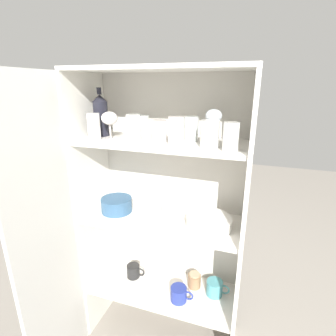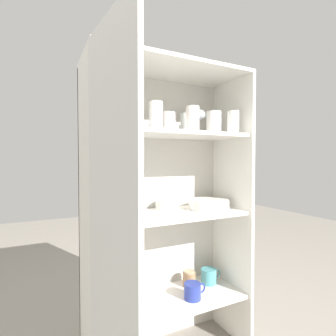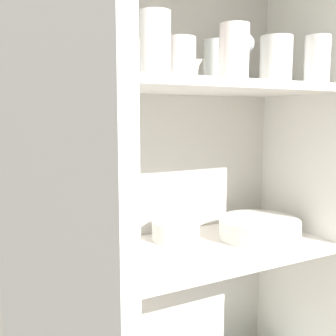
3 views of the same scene
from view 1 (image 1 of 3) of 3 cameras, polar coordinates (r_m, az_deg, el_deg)
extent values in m
cube|color=silver|center=(1.58, 0.95, -8.51)|extent=(0.86, 0.02, 1.52)
cube|color=white|center=(1.61, -15.52, -8.68)|extent=(0.02, 0.36, 1.52)
cube|color=white|center=(1.37, 16.01, -13.75)|extent=(0.02, 0.36, 1.52)
cube|color=white|center=(1.26, -1.44, 20.84)|extent=(0.86, 0.36, 0.02)
cube|color=silver|center=(1.71, -1.09, -24.83)|extent=(0.82, 0.33, 0.02)
cube|color=silver|center=(1.44, -1.20, -11.19)|extent=(0.82, 0.33, 0.02)
cube|color=silver|center=(1.28, -1.32, 5.51)|extent=(0.82, 0.33, 0.02)
cube|color=silver|center=(1.34, -24.60, -15.55)|extent=(0.06, 0.43, 1.52)
cylinder|color=silver|center=(1.26, -2.00, 8.09)|extent=(0.07, 0.07, 0.10)
cylinder|color=silver|center=(1.16, 1.74, 7.95)|extent=(0.07, 0.07, 0.13)
cylinder|color=white|center=(1.41, -5.80, 9.14)|extent=(0.08, 0.08, 0.11)
cylinder|color=white|center=(1.15, 9.04, 7.32)|extent=(0.08, 0.08, 0.12)
cylinder|color=white|center=(1.09, 13.51, 6.53)|extent=(0.06, 0.06, 0.12)
cylinder|color=white|center=(1.27, 5.04, 8.46)|extent=(0.07, 0.07, 0.12)
cylinder|color=white|center=(1.34, -15.84, 8.66)|extent=(0.06, 0.06, 0.13)
cylinder|color=white|center=(1.23, -7.54, 8.47)|extent=(0.07, 0.07, 0.13)
cylinder|color=white|center=(1.29, 9.65, 5.94)|extent=(0.06, 0.06, 0.01)
cylinder|color=white|center=(1.28, 9.75, 7.88)|extent=(0.01, 0.01, 0.08)
ellipsoid|color=white|center=(1.27, 9.93, 11.12)|extent=(0.08, 0.08, 0.06)
cylinder|color=silver|center=(1.34, -12.33, 6.21)|extent=(0.06, 0.06, 0.01)
cylinder|color=silver|center=(1.33, -12.43, 7.74)|extent=(0.01, 0.01, 0.07)
ellipsoid|color=silver|center=(1.32, -12.62, 10.54)|extent=(0.08, 0.08, 0.06)
cylinder|color=black|center=(1.44, -14.35, 10.31)|extent=(0.08, 0.08, 0.18)
cone|color=black|center=(1.43, -14.68, 14.52)|extent=(0.08, 0.08, 0.03)
cylinder|color=black|center=(1.43, -14.80, 15.90)|extent=(0.02, 0.02, 0.03)
cylinder|color=white|center=(1.36, 8.86, -12.39)|extent=(0.23, 0.23, 0.01)
cylinder|color=white|center=(1.36, 8.87, -12.06)|extent=(0.23, 0.23, 0.01)
cylinder|color=white|center=(1.36, 8.89, -11.73)|extent=(0.23, 0.23, 0.01)
cylinder|color=white|center=(1.35, 8.91, -11.40)|extent=(0.23, 0.23, 0.01)
cylinder|color=white|center=(1.35, 8.93, -11.07)|extent=(0.23, 0.23, 0.01)
cylinder|color=white|center=(1.34, 8.95, -10.73)|extent=(0.23, 0.23, 0.01)
cylinder|color=#33567A|center=(1.51, -11.11, -7.84)|extent=(0.17, 0.17, 0.08)
torus|color=#33567A|center=(1.50, -11.19, -6.63)|extent=(0.17, 0.17, 0.01)
cylinder|color=silver|center=(1.48, 1.20, -8.66)|extent=(0.13, 0.13, 0.05)
torus|color=silver|center=(1.47, 1.21, -7.87)|extent=(0.13, 0.13, 0.01)
cylinder|color=#283893|center=(1.61, 2.33, -25.69)|extent=(0.09, 0.09, 0.08)
torus|color=#283893|center=(1.59, 4.43, -25.97)|extent=(0.06, 0.01, 0.06)
cylinder|color=black|center=(1.76, -7.58, -21.32)|extent=(0.08, 0.08, 0.08)
torus|color=black|center=(1.74, -6.01, -21.61)|extent=(0.05, 0.01, 0.05)
cylinder|color=teal|center=(1.66, 10.07, -24.30)|extent=(0.09, 0.09, 0.09)
torus|color=teal|center=(1.65, 12.18, -24.45)|extent=(0.06, 0.01, 0.06)
cylinder|color=#99704C|center=(1.69, 5.75, -23.19)|extent=(0.08, 0.08, 0.08)
cylinder|color=tan|center=(1.66, 5.80, -22.02)|extent=(0.06, 0.06, 0.01)
camera|label=2|loc=(1.12, -68.34, -15.64)|focal=28.00mm
camera|label=3|loc=(1.03, -47.61, -7.95)|focal=42.00mm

